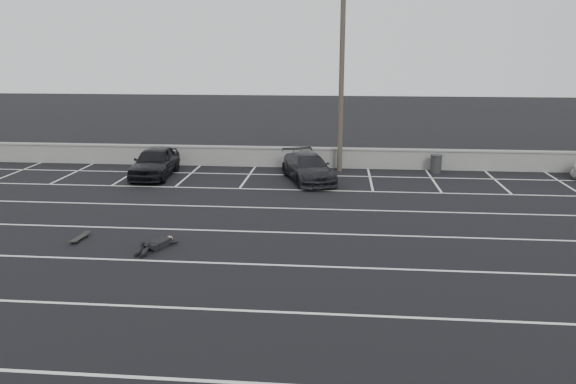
# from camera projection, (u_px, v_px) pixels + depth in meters

# --- Properties ---
(ground) EXTENTS (120.00, 120.00, 0.00)m
(ground) POSITION_uv_depth(u_px,v_px,m) (253.00, 264.00, 16.54)
(ground) COLOR black
(ground) RESTS_ON ground
(seawall) EXTENTS (50.00, 0.45, 1.06)m
(seawall) POSITION_uv_depth(u_px,v_px,m) (293.00, 157.00, 29.90)
(seawall) COLOR gray
(seawall) RESTS_ON ground
(stall_lines) EXTENTS (36.00, 20.05, 0.01)m
(stall_lines) POSITION_uv_depth(u_px,v_px,m) (269.00, 220.00, 20.79)
(stall_lines) COLOR silver
(stall_lines) RESTS_ON ground
(car_left) EXTENTS (1.93, 4.41, 1.48)m
(car_left) POSITION_uv_depth(u_px,v_px,m) (155.00, 162.00, 27.60)
(car_left) COLOR black
(car_left) RESTS_ON ground
(car_right) EXTENTS (3.19, 4.82, 1.30)m
(car_right) POSITION_uv_depth(u_px,v_px,m) (308.00, 168.00, 26.73)
(car_right) COLOR black
(car_right) RESTS_ON ground
(utility_pole) EXTENTS (1.28, 0.26, 9.62)m
(utility_pole) POSITION_uv_depth(u_px,v_px,m) (342.00, 75.00, 27.83)
(utility_pole) COLOR #4C4238
(utility_pole) RESTS_ON ground
(trash_bin) EXTENTS (0.74, 0.74, 0.93)m
(trash_bin) POSITION_uv_depth(u_px,v_px,m) (436.00, 164.00, 28.51)
(trash_bin) COLOR #2A2A2D
(trash_bin) RESTS_ON ground
(person) EXTENTS (2.25, 2.69, 0.43)m
(person) POSITION_uv_depth(u_px,v_px,m) (161.00, 240.00, 17.98)
(person) COLOR black
(person) RESTS_ON ground
(skateboard) EXTENTS (0.30, 0.90, 0.11)m
(skateboard) POSITION_uv_depth(u_px,v_px,m) (80.00, 238.00, 18.58)
(skateboard) COLOR black
(skateboard) RESTS_ON ground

